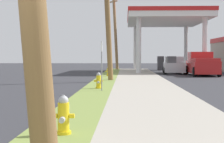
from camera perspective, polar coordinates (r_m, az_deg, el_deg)
fire_hydrant_nearest at (r=7.04m, az=-7.59°, el=-7.07°), size 0.42×0.38×0.74m
fire_hydrant_second at (r=16.79m, az=-2.11°, el=-1.55°), size 0.42×0.38×0.74m
fire_hydrant_third at (r=27.42m, az=-0.59°, el=-0.01°), size 0.42×0.37×0.74m
utility_pole_background at (r=41.71m, az=0.53°, el=6.23°), size 1.12×1.41×8.36m
street_sign_post at (r=15.67m, az=-1.62°, el=2.52°), size 0.05×0.36×2.12m
car_silver_by_near_pump at (r=34.15m, az=9.64°, el=0.89°), size 2.23×4.62×1.57m
truck_red_at_forecourt at (r=31.32m, az=13.86°, el=1.08°), size 2.28×5.46×1.97m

